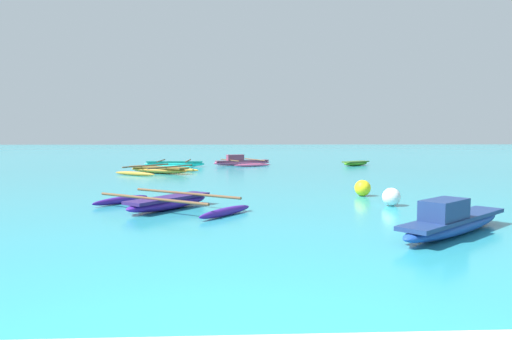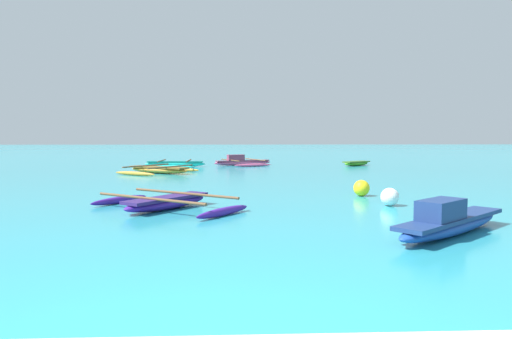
{
  "view_description": "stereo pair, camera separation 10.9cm",
  "coord_description": "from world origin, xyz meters",
  "px_view_note": "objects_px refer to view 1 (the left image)",
  "views": [
    {
      "loc": [
        0.15,
        -2.93,
        1.87
      ],
      "look_at": [
        1.21,
        19.45,
        0.25
      ],
      "focal_mm": 32.0,
      "sensor_mm": 36.0,
      "label": 1
    },
    {
      "loc": [
        0.26,
        -2.93,
        1.87
      ],
      "look_at": [
        1.21,
        19.45,
        0.25
      ],
      "focal_mm": 32.0,
      "sensor_mm": 36.0,
      "label": 2
    }
  ],
  "objects_px": {
    "moored_boat_2": "(169,202)",
    "mooring_buoy_1": "(391,197)",
    "moored_boat_3": "(241,162)",
    "moored_boat_4": "(356,163)",
    "mooring_buoy_2": "(363,188)",
    "moored_boat_1": "(175,164)",
    "moored_boat_5": "(453,221)",
    "moored_boat_0": "(158,170)"
  },
  "relations": [
    {
      "from": "moored_boat_2",
      "to": "moored_boat_4",
      "type": "relative_size",
      "value": 1.94
    },
    {
      "from": "moored_boat_5",
      "to": "mooring_buoy_2",
      "type": "xyz_separation_m",
      "value": [
        -0.11,
        5.82,
        0.0
      ]
    },
    {
      "from": "moored_boat_5",
      "to": "mooring_buoy_1",
      "type": "height_order",
      "value": "moored_boat_5"
    },
    {
      "from": "moored_boat_5",
      "to": "mooring_buoy_2",
      "type": "relative_size",
      "value": 6.42
    },
    {
      "from": "moored_boat_2",
      "to": "moored_boat_5",
      "type": "height_order",
      "value": "moored_boat_5"
    },
    {
      "from": "moored_boat_4",
      "to": "mooring_buoy_1",
      "type": "xyz_separation_m",
      "value": [
        -3.76,
        -17.67,
        0.07
      ]
    },
    {
      "from": "moored_boat_1",
      "to": "moored_boat_2",
      "type": "distance_m",
      "value": 17.41
    },
    {
      "from": "moored_boat_0",
      "to": "moored_boat_5",
      "type": "height_order",
      "value": "moored_boat_5"
    },
    {
      "from": "moored_boat_5",
      "to": "mooring_buoy_2",
      "type": "bearing_deg",
      "value": 50.87
    },
    {
      "from": "moored_boat_4",
      "to": "moored_boat_5",
      "type": "height_order",
      "value": "moored_boat_5"
    },
    {
      "from": "moored_boat_1",
      "to": "moored_boat_4",
      "type": "distance_m",
      "value": 11.89
    },
    {
      "from": "moored_boat_2",
      "to": "mooring_buoy_1",
      "type": "height_order",
      "value": "mooring_buoy_1"
    },
    {
      "from": "moored_boat_4",
      "to": "mooring_buoy_1",
      "type": "bearing_deg",
      "value": -138.3
    },
    {
      "from": "moored_boat_0",
      "to": "moored_boat_1",
      "type": "bearing_deg",
      "value": 121.94
    },
    {
      "from": "moored_boat_5",
      "to": "mooring_buoy_1",
      "type": "relative_size",
      "value": 6.67
    },
    {
      "from": "moored_boat_4",
      "to": "moored_boat_3",
      "type": "bearing_deg",
      "value": 137.4
    },
    {
      "from": "moored_boat_0",
      "to": "moored_boat_2",
      "type": "relative_size",
      "value": 1.03
    },
    {
      "from": "mooring_buoy_2",
      "to": "moored_boat_1",
      "type": "bearing_deg",
      "value": 118.02
    },
    {
      "from": "moored_boat_0",
      "to": "mooring_buoy_2",
      "type": "xyz_separation_m",
      "value": [
        8.08,
        -9.71,
        0.07
      ]
    },
    {
      "from": "moored_boat_3",
      "to": "moored_boat_4",
      "type": "relative_size",
      "value": 1.84
    },
    {
      "from": "mooring_buoy_2",
      "to": "moored_boat_0",
      "type": "bearing_deg",
      "value": 129.76
    },
    {
      "from": "moored_boat_4",
      "to": "moored_boat_5",
      "type": "distance_m",
      "value": 21.72
    },
    {
      "from": "moored_boat_2",
      "to": "mooring_buoy_2",
      "type": "relative_size",
      "value": 8.36
    },
    {
      "from": "moored_boat_4",
      "to": "moored_boat_5",
      "type": "bearing_deg",
      "value": -136.48
    },
    {
      "from": "mooring_buoy_1",
      "to": "moored_boat_2",
      "type": "bearing_deg",
      "value": -177.19
    },
    {
      "from": "moored_boat_3",
      "to": "moored_boat_0",
      "type": "bearing_deg",
      "value": -146.71
    },
    {
      "from": "moored_boat_4",
      "to": "mooring_buoy_2",
      "type": "bearing_deg",
      "value": -140.56
    },
    {
      "from": "moored_boat_0",
      "to": "mooring_buoy_1",
      "type": "distance_m",
      "value": 14.44
    },
    {
      "from": "moored_boat_2",
      "to": "moored_boat_4",
      "type": "xyz_separation_m",
      "value": [
        9.77,
        17.97,
        -0.0
      ]
    },
    {
      "from": "mooring_buoy_1",
      "to": "mooring_buoy_2",
      "type": "relative_size",
      "value": 0.96
    },
    {
      "from": "moored_boat_0",
      "to": "moored_boat_4",
      "type": "relative_size",
      "value": 2.01
    },
    {
      "from": "moored_boat_1",
      "to": "moored_boat_4",
      "type": "xyz_separation_m",
      "value": [
        11.87,
        0.68,
        -0.02
      ]
    },
    {
      "from": "moored_boat_5",
      "to": "moored_boat_4",
      "type": "bearing_deg",
      "value": 39.56
    },
    {
      "from": "moored_boat_1",
      "to": "moored_boat_5",
      "type": "bearing_deg",
      "value": -68.57
    },
    {
      "from": "moored_boat_1",
      "to": "moored_boat_3",
      "type": "bearing_deg",
      "value": 19.78
    },
    {
      "from": "moored_boat_1",
      "to": "moored_boat_3",
      "type": "xyz_separation_m",
      "value": [
        4.28,
        1.52,
        0.04
      ]
    },
    {
      "from": "moored_boat_2",
      "to": "mooring_buoy_1",
      "type": "distance_m",
      "value": 6.02
    },
    {
      "from": "moored_boat_2",
      "to": "moored_boat_5",
      "type": "xyz_separation_m",
      "value": [
        5.93,
        -3.41,
        0.08
      ]
    },
    {
      "from": "mooring_buoy_2",
      "to": "moored_boat_3",
      "type": "bearing_deg",
      "value": 102.51
    },
    {
      "from": "moored_boat_2",
      "to": "moored_boat_4",
      "type": "height_order",
      "value": "moored_boat_2"
    },
    {
      "from": "moored_boat_0",
      "to": "moored_boat_2",
      "type": "xyz_separation_m",
      "value": [
        2.27,
        -12.13,
        -0.01
      ]
    },
    {
      "from": "moored_boat_4",
      "to": "mooring_buoy_2",
      "type": "relative_size",
      "value": 4.3
    }
  ]
}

